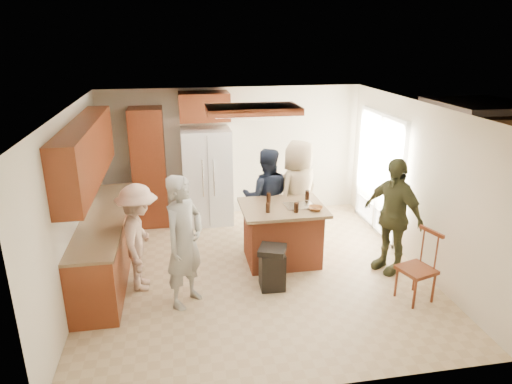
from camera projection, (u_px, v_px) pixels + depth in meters
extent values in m
plane|color=tan|center=(255.00, 271.00, 6.98)|extent=(5.00, 5.00, 0.00)
plane|color=white|center=(255.00, 107.00, 6.16)|extent=(5.00, 5.00, 0.00)
plane|color=beige|center=(233.00, 152.00, 8.89)|extent=(5.00, 0.00, 5.00)
plane|color=beige|center=(302.00, 283.00, 4.24)|extent=(5.00, 0.00, 5.00)
plane|color=beige|center=(73.00, 205.00, 6.16)|extent=(0.00, 5.00, 5.00)
plane|color=beige|center=(416.00, 185.00, 6.98)|extent=(0.00, 5.00, 5.00)
cube|color=white|center=(380.00, 175.00, 8.16)|extent=(0.02, 1.60, 2.10)
cube|color=white|center=(379.00, 175.00, 8.15)|extent=(0.08, 1.72, 2.10)
cube|color=maroon|center=(253.00, 109.00, 6.36)|extent=(1.30, 0.70, 0.10)
cube|color=white|center=(253.00, 114.00, 6.38)|extent=(1.10, 0.50, 0.02)
cube|color=olive|center=(449.00, 225.00, 8.77)|extent=(3.00, 3.00, 0.10)
cube|color=#593319|center=(471.00, 163.00, 9.10)|extent=(1.40, 1.60, 2.00)
imported|color=gray|center=(184.00, 242.00, 5.89)|extent=(0.79, 0.81, 1.79)
imported|color=#1A2235|center=(266.00, 197.00, 7.69)|extent=(0.88, 0.62, 1.67)
imported|color=tan|center=(298.00, 193.00, 7.70)|extent=(1.05, 0.97, 1.80)
imported|color=#424427|center=(392.00, 215.00, 6.77)|extent=(0.92, 1.16, 1.77)
imported|color=tan|center=(139.00, 238.00, 6.30)|extent=(0.51, 1.02, 1.54)
cube|color=maroon|center=(107.00, 245.00, 6.84)|extent=(0.60, 3.00, 0.88)
cube|color=#846B4C|center=(103.00, 216.00, 6.69)|extent=(0.64, 3.00, 0.04)
cube|color=maroon|center=(86.00, 152.00, 6.35)|extent=(0.35, 3.00, 0.85)
cube|color=maroon|center=(149.00, 168.00, 8.40)|extent=(0.60, 0.60, 2.20)
cube|color=maroon|center=(204.00, 106.00, 8.21)|extent=(0.90, 0.60, 0.50)
cube|color=white|center=(207.00, 176.00, 8.56)|extent=(0.90, 0.72, 1.80)
cube|color=gray|center=(208.00, 182.00, 8.22)|extent=(0.01, 0.01, 1.71)
cylinder|color=silver|center=(203.00, 178.00, 8.16)|extent=(0.02, 0.02, 0.70)
cylinder|color=silver|center=(214.00, 178.00, 8.19)|extent=(0.02, 0.02, 0.70)
cube|color=#AD4C2C|center=(282.00, 235.00, 7.17)|extent=(1.10, 0.85, 0.88)
cube|color=brown|center=(283.00, 208.00, 7.02)|extent=(1.28, 1.03, 0.05)
cube|color=silver|center=(299.00, 206.00, 7.00)|extent=(0.45, 0.34, 0.02)
imported|color=brown|center=(316.00, 208.00, 6.84)|extent=(0.28, 0.28, 0.05)
cylinder|color=black|center=(268.00, 208.00, 6.74)|extent=(0.07, 0.07, 0.15)
cylinder|color=black|center=(269.00, 198.00, 7.16)|extent=(0.07, 0.07, 0.15)
cylinder|color=black|center=(307.00, 195.00, 7.27)|extent=(0.07, 0.07, 0.15)
cylinder|color=black|center=(296.00, 208.00, 6.75)|extent=(0.07, 0.07, 0.15)
cube|color=black|center=(272.00, 270.00, 6.45)|extent=(0.35, 0.35, 0.55)
cube|color=black|center=(272.00, 250.00, 6.35)|extent=(0.47, 0.47, 0.08)
cube|color=maroon|center=(416.00, 270.00, 6.10)|extent=(0.52, 0.52, 0.05)
cylinder|color=maroon|center=(415.00, 294.00, 5.96)|extent=(0.04, 0.04, 0.44)
cylinder|color=maroon|center=(433.00, 288.00, 6.11)|extent=(0.04, 0.04, 0.44)
cylinder|color=maroon|center=(396.00, 282.00, 6.25)|extent=(0.04, 0.04, 0.44)
cylinder|color=maroon|center=(414.00, 276.00, 6.39)|extent=(0.04, 0.04, 0.44)
cube|color=maroon|center=(432.00, 232.00, 6.01)|extent=(0.15, 0.39, 0.05)
cylinder|color=maroon|center=(436.00, 252.00, 5.99)|extent=(0.03, 0.03, 0.50)
cylinder|color=maroon|center=(423.00, 245.00, 6.20)|extent=(0.03, 0.03, 0.50)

